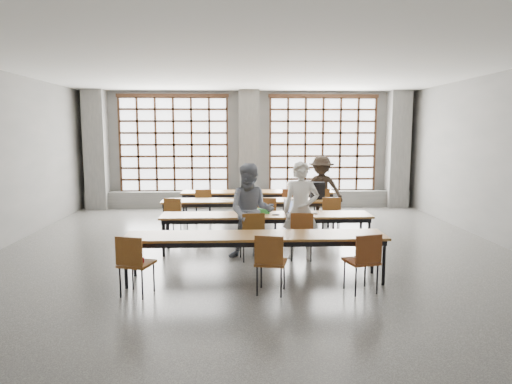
{
  "coord_description": "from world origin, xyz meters",
  "views": [
    {
      "loc": [
        -0.32,
        -8.41,
        2.31
      ],
      "look_at": [
        0.02,
        0.4,
        1.13
      ],
      "focal_mm": 32.0,
      "sensor_mm": 36.0,
      "label": 1
    }
  ],
  "objects_px": {
    "desk_row_c": "(266,218)",
    "student_male": "(301,210)",
    "chair_near_left": "(134,259)",
    "mouse": "(316,213)",
    "chair_mid_centre": "(267,213)",
    "chair_back_right": "(321,202)",
    "laptop_front": "(294,210)",
    "laptop_back": "(307,188)",
    "plastic_bag": "(291,185)",
    "desk_row_a": "(258,194)",
    "red_pouch": "(137,260)",
    "chair_mid_right": "(331,212)",
    "student_female": "(251,212)",
    "chair_mid_left": "(175,213)",
    "chair_near_right": "(364,257)",
    "chair_front_left": "(252,231)",
    "student_back": "(321,189)",
    "chair_back_left": "(203,202)",
    "phone": "(276,215)",
    "chair_back_mid": "(290,202)",
    "chair_front_right": "(301,231)",
    "desk_row_d": "(256,239)",
    "desk_row_b": "(249,202)",
    "green_box": "(263,211)",
    "chair_near_mid": "(270,258)"
  },
  "relations": [
    {
      "from": "chair_mid_left",
      "to": "chair_near_right",
      "type": "bearing_deg",
      "value": -48.64
    },
    {
      "from": "student_female",
      "to": "plastic_bag",
      "type": "height_order",
      "value": "student_female"
    },
    {
      "from": "phone",
      "to": "laptop_back",
      "type": "bearing_deg",
      "value": 72.4
    },
    {
      "from": "chair_mid_left",
      "to": "phone",
      "type": "distance_m",
      "value": 2.49
    },
    {
      "from": "desk_row_d",
      "to": "chair_front_right",
      "type": "xyz_separation_m",
      "value": [
        0.86,
        1.09,
        -0.13
      ]
    },
    {
      "from": "chair_near_left",
      "to": "mouse",
      "type": "bearing_deg",
      "value": 38.32
    },
    {
      "from": "desk_row_d",
      "to": "chair_front_right",
      "type": "relative_size",
      "value": 4.55
    },
    {
      "from": "student_male",
      "to": "chair_mid_centre",
      "type": "bearing_deg",
      "value": 117.73
    },
    {
      "from": "chair_mid_left",
      "to": "student_male",
      "type": "bearing_deg",
      "value": -34.76
    },
    {
      "from": "chair_back_mid",
      "to": "plastic_bag",
      "type": "relative_size",
      "value": 3.08
    },
    {
      "from": "chair_near_right",
      "to": "student_back",
      "type": "distance_m",
      "value": 5.23
    },
    {
      "from": "desk_row_a",
      "to": "chair_back_right",
      "type": "distance_m",
      "value": 1.71
    },
    {
      "from": "mouse",
      "to": "chair_mid_centre",
      "type": "bearing_deg",
      "value": 123.9
    },
    {
      "from": "chair_mid_centre",
      "to": "chair_near_mid",
      "type": "xyz_separation_m",
      "value": [
        -0.19,
        -3.58,
        0.0
      ]
    },
    {
      "from": "desk_row_a",
      "to": "red_pouch",
      "type": "xyz_separation_m",
      "value": [
        -1.95,
        -5.63,
        -0.16
      ]
    },
    {
      "from": "chair_back_right",
      "to": "chair_near_mid",
      "type": "bearing_deg",
      "value": -108.04
    },
    {
      "from": "chair_back_right",
      "to": "desk_row_c",
      "type": "bearing_deg",
      "value": -119.84
    },
    {
      "from": "green_box",
      "to": "student_female",
      "type": "bearing_deg",
      "value": -113.32
    },
    {
      "from": "green_box",
      "to": "red_pouch",
      "type": "xyz_separation_m",
      "value": [
        -1.92,
        -2.35,
        -0.28
      ]
    },
    {
      "from": "chair_back_left",
      "to": "desk_row_a",
      "type": "bearing_deg",
      "value": 24.33
    },
    {
      "from": "desk_row_a",
      "to": "mouse",
      "type": "xyz_separation_m",
      "value": [
        0.97,
        -3.38,
        0.08
      ]
    },
    {
      "from": "chair_mid_left",
      "to": "desk_row_c",
      "type": "bearing_deg",
      "value": -33.03
    },
    {
      "from": "chair_mid_centre",
      "to": "chair_mid_right",
      "type": "relative_size",
      "value": 1.0
    },
    {
      "from": "plastic_bag",
      "to": "chair_back_right",
      "type": "bearing_deg",
      "value": -44.58
    },
    {
      "from": "chair_mid_centre",
      "to": "red_pouch",
      "type": "xyz_separation_m",
      "value": [
        -2.07,
        -3.51,
        -0.04
      ]
    },
    {
      "from": "chair_back_left",
      "to": "phone",
      "type": "distance_m",
      "value": 3.26
    },
    {
      "from": "chair_near_left",
      "to": "chair_back_mid",
      "type": "bearing_deg",
      "value": 61.44
    },
    {
      "from": "chair_mid_right",
      "to": "chair_near_right",
      "type": "xyz_separation_m",
      "value": [
        -0.26,
        -3.58,
        0.0
      ]
    },
    {
      "from": "chair_front_left",
      "to": "student_back",
      "type": "height_order",
      "value": "student_back"
    },
    {
      "from": "desk_row_a",
      "to": "laptop_back",
      "type": "height_order",
      "value": "laptop_back"
    },
    {
      "from": "desk_row_c",
      "to": "student_male",
      "type": "bearing_deg",
      "value": -39.81
    },
    {
      "from": "mouse",
      "to": "chair_back_mid",
      "type": "bearing_deg",
      "value": 93.71
    },
    {
      "from": "chair_mid_centre",
      "to": "chair_back_mid",
      "type": "bearing_deg",
      "value": 65.97
    },
    {
      "from": "desk_row_a",
      "to": "student_female",
      "type": "distance_m",
      "value": 3.88
    },
    {
      "from": "student_female",
      "to": "mouse",
      "type": "xyz_separation_m",
      "value": [
        1.25,
        0.48,
        -0.12
      ]
    },
    {
      "from": "chair_near_right",
      "to": "phone",
      "type": "relative_size",
      "value": 6.77
    },
    {
      "from": "desk_row_b",
      "to": "chair_back_right",
      "type": "relative_size",
      "value": 4.55
    },
    {
      "from": "laptop_back",
      "to": "red_pouch",
      "type": "height_order",
      "value": "laptop_back"
    },
    {
      "from": "chair_near_right",
      "to": "green_box",
      "type": "height_order",
      "value": "chair_near_right"
    },
    {
      "from": "chair_mid_right",
      "to": "chair_near_mid",
      "type": "bearing_deg",
      "value": -113.98
    },
    {
      "from": "chair_front_left",
      "to": "chair_front_right",
      "type": "xyz_separation_m",
      "value": [
        0.88,
        -0.0,
        0.0
      ]
    },
    {
      "from": "chair_near_mid",
      "to": "student_male",
      "type": "bearing_deg",
      "value": 69.61
    },
    {
      "from": "chair_near_left",
      "to": "laptop_back",
      "type": "distance_m",
      "value": 6.69
    },
    {
      "from": "student_male",
      "to": "laptop_front",
      "type": "xyz_separation_m",
      "value": [
        -0.05,
        0.61,
        -0.09
      ]
    },
    {
      "from": "chair_front_left",
      "to": "mouse",
      "type": "xyz_separation_m",
      "value": [
        1.24,
        0.61,
        0.21
      ]
    },
    {
      "from": "chair_mid_centre",
      "to": "student_male",
      "type": "bearing_deg",
      "value": -74.1
    },
    {
      "from": "chair_back_right",
      "to": "laptop_front",
      "type": "bearing_deg",
      "value": -111.29
    },
    {
      "from": "desk_row_a",
      "to": "mouse",
      "type": "height_order",
      "value": "mouse"
    },
    {
      "from": "chair_back_left",
      "to": "chair_front_right",
      "type": "bearing_deg",
      "value": -59.18
    },
    {
      "from": "desk_row_b",
      "to": "chair_near_right",
      "type": "relative_size",
      "value": 4.55
    }
  ]
}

